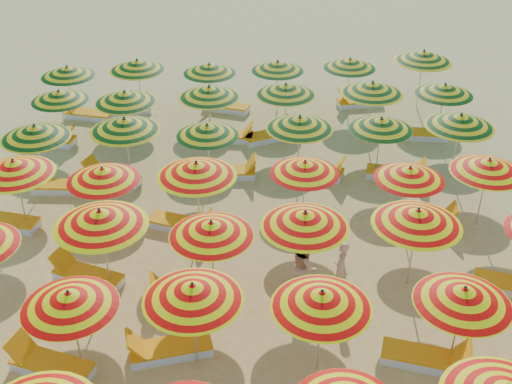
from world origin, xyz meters
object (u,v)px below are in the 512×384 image
Objects in this scene: lounger_27 at (128,110)px; beachgoer_b at (305,266)px; umbrella_29 at (488,166)px; lounger_18 at (111,178)px; lounger_28 at (225,107)px; umbrella_43 at (137,65)px; umbrella_13 at (69,300)px; umbrella_40 at (372,88)px; umbrella_20 at (211,229)px; lounger_14 at (6,221)px; umbrella_21 at (305,220)px; lounger_7 at (50,365)px; lounger_20 at (317,171)px; umbrella_42 at (68,71)px; umbrella_27 at (305,167)px; beachgoer_a at (341,266)px; lounger_8 at (169,349)px; umbrella_47 at (423,56)px; lounger_29 at (359,102)px; lounger_15 at (181,224)px; lounger_21 at (396,174)px; umbrella_38 at (209,92)px; umbrella_19 at (100,218)px; lounger_19 at (229,172)px; umbrella_15 at (322,300)px; lounger_12 at (188,293)px; lounger_9 at (426,358)px; lounger_17 at (64,186)px; umbrella_22 at (417,217)px; umbrella_35 at (460,121)px; lounger_24 at (270,136)px; lounger_26 at (88,114)px; umbrella_33 at (300,123)px; umbrella_32 at (207,130)px; lounger_22 at (51,140)px; umbrella_39 at (286,89)px; umbrella_16 at (464,296)px; umbrella_25 at (103,174)px; umbrella_28 at (410,173)px; umbrella_26 at (196,170)px; umbrella_24 at (14,167)px; umbrella_14 at (193,292)px; umbrella_34 at (381,124)px; umbrella_41 at (445,89)px; umbrella_46 at (350,63)px; umbrella_44 at (209,69)px; lounger_25 at (423,134)px.

lounger_27 is 1.22× the size of beachgoer_b.
lounger_18 is (-10.25, 2.62, -1.67)m from umbrella_29.
lounger_18 is 0.99× the size of lounger_28.
umbrella_43 reaches higher than lounger_27.
umbrella_40 is (7.71, 9.74, 0.14)m from umbrella_13.
lounger_14 is (-5.65, 2.91, -1.64)m from umbrella_20.
umbrella_21 is 1.30× the size of lounger_28.
lounger_7 is 9.91m from lounger_20.
umbrella_40 is at bearing -12.60° from umbrella_42.
beachgoer_a is at bearing -77.99° from umbrella_27.
umbrella_13 is 1.37× the size of lounger_8.
umbrella_47 is 1.51× the size of lounger_29.
lounger_15 is 1.42× the size of beachgoer_a.
lounger_15 is 4.08m from beachgoer_b.
umbrella_42 is 11.80m from lounger_21.
umbrella_38 reaches higher than lounger_15.
lounger_29 is at bearing 52.72° from umbrella_19.
umbrella_29 is 1.34× the size of lounger_19.
lounger_12 is at bearing 140.44° from umbrella_15.
lounger_17 is (-8.84, 7.11, 0.00)m from lounger_9.
umbrella_35 is (2.52, 4.93, -0.01)m from umbrella_22.
lounger_14 is 4.74m from lounger_15.
umbrella_21 reaches higher than lounger_24.
lounger_26 is (-2.25, 9.48, -1.83)m from umbrella_19.
beachgoer_b is at bearing -95.12° from umbrella_27.
umbrella_33 reaches higher than lounger_18.
umbrella_32 is at bearing -155.49° from lounger_18.
lounger_9 is 1.00× the size of lounger_22.
lounger_21 is (3.08, 2.23, -1.55)m from umbrella_27.
umbrella_27 is 1.06× the size of lounger_20.
lounger_29 is (3.00, 2.64, -1.66)m from umbrella_39.
lounger_15 is (-5.79, 5.01, -1.64)m from umbrella_16.
lounger_27 is at bearing 163.44° from umbrella_40.
umbrella_29 is 1.11× the size of umbrella_43.
umbrella_35 is at bearing 26.55° from umbrella_19.
umbrella_25 is 7.83m from umbrella_28.
umbrella_35 is at bearing 2.08° from lounger_22.
umbrella_24 is at bearing 175.83° from umbrella_26.
umbrella_14 is at bearing 0.37° from umbrella_13.
umbrella_20 is 7.51m from umbrella_29.
umbrella_42 reaches higher than lounger_17.
umbrella_29 is 3.50m from umbrella_34.
beachgoer_a is (-1.64, -0.07, -1.27)m from umbrella_22.
umbrella_32 is at bearing -161.64° from umbrella_41.
umbrella_24 is at bearing 135.67° from umbrella_19.
umbrella_13 is 1.29× the size of umbrella_32.
umbrella_44 is at bearing -177.00° from umbrella_46.
lounger_20 is 5.31m from beachgoer_a.
umbrella_24 is 9.26m from lounger_28.
umbrella_40 reaches higher than lounger_25.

